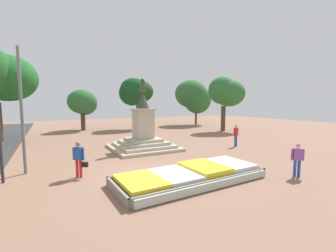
{
  "coord_description": "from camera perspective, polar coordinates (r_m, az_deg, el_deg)",
  "views": [
    {
      "loc": [
        -3.95,
        -9.27,
        3.34
      ],
      "look_at": [
        2.37,
        2.49,
        1.97
      ],
      "focal_mm": 24.0,
      "sensor_mm": 36.0,
      "label": 1
    }
  ],
  "objects": [
    {
      "name": "ground_plane",
      "position": [
        10.62,
        -5.04,
        -12.52
      ],
      "size": [
        77.64,
        77.64,
        0.0
      ],
      "primitive_type": "plane",
      "color": "#8C6651"
    },
    {
      "name": "flower_planter",
      "position": [
        9.95,
        6.21,
        -12.34
      ],
      "size": [
        6.68,
        2.88,
        0.58
      ],
      "color": "#38281C",
      "rests_on": "ground_plane"
    },
    {
      "name": "statue_monument",
      "position": [
        16.47,
        -6.28,
        -2.5
      ],
      "size": [
        4.49,
        4.49,
        5.09
      ],
      "color": "#B2A893",
      "rests_on": "ground_plane"
    },
    {
      "name": "banner_pole",
      "position": [
        12.43,
        -33.21,
        4.12
      ],
      "size": [
        0.14,
        0.72,
        5.91
      ],
      "color": "slate",
      "rests_on": "ground_plane"
    },
    {
      "name": "pedestrian_with_handbag",
      "position": [
        10.89,
        -21.68,
        -7.44
      ],
      "size": [
        0.61,
        0.53,
        1.63
      ],
      "color": "red",
      "rests_on": "ground_plane"
    },
    {
      "name": "pedestrian_near_planter",
      "position": [
        18.0,
        16.85,
        -1.94
      ],
      "size": [
        0.55,
        0.33,
        1.7
      ],
      "color": "#264CA5",
      "rests_on": "ground_plane"
    },
    {
      "name": "pedestrian_crossing_plaza",
      "position": [
        11.83,
        30.03,
        -6.98
      ],
      "size": [
        0.48,
        0.4,
        1.54
      ],
      "color": "#264CA5",
      "rests_on": "ground_plane"
    },
    {
      "name": "park_tree_far_left",
      "position": [
        29.53,
        -20.66,
        5.6
      ],
      "size": [
        3.66,
        4.19,
        4.97
      ],
      "color": "#4C3823",
      "rests_on": "ground_plane"
    },
    {
      "name": "park_tree_far_right",
      "position": [
        27.67,
        14.55,
        8.29
      ],
      "size": [
        4.28,
        3.73,
        6.45
      ],
      "color": "#4C3823",
      "rests_on": "ground_plane"
    },
    {
      "name": "park_tree_street_side",
      "position": [
        34.87,
        6.66,
        7.5
      ],
      "size": [
        5.47,
        5.14,
        6.82
      ],
      "color": "#4C3823",
      "rests_on": "ground_plane"
    },
    {
      "name": "park_tree_mid_canopy",
      "position": [
        29.39,
        -8.26,
        8.71
      ],
      "size": [
        4.35,
        3.9,
        6.49
      ],
      "color": "#4C3823",
      "rests_on": "ground_plane"
    }
  ]
}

